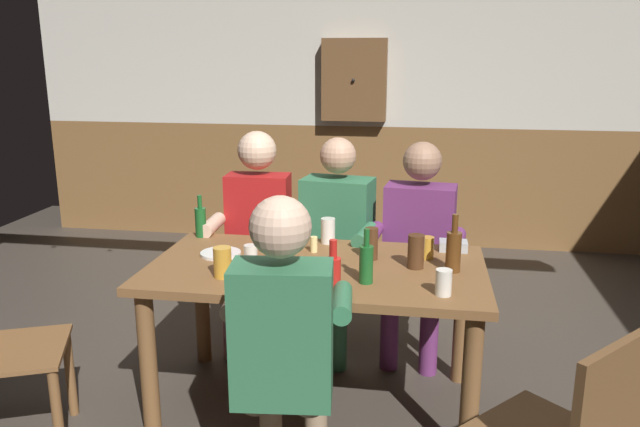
% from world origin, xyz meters
% --- Properties ---
extents(ground_plane, '(7.42, 7.42, 0.00)m').
position_xyz_m(ground_plane, '(0.00, 0.00, 0.00)').
color(ground_plane, '#423A33').
extents(back_wall_upper, '(6.18, 0.12, 1.41)m').
position_xyz_m(back_wall_upper, '(0.00, 2.94, 1.78)').
color(back_wall_upper, beige).
extents(back_wall_wainscot, '(6.18, 0.12, 1.07)m').
position_xyz_m(back_wall_wainscot, '(0.00, 2.94, 0.54)').
color(back_wall_wainscot, brown).
rests_on(back_wall_wainscot, ground_plane).
extents(dining_table, '(1.58, 0.87, 0.73)m').
position_xyz_m(dining_table, '(0.00, 0.08, 0.62)').
color(dining_table, brown).
rests_on(dining_table, ground_plane).
extents(person_0, '(0.52, 0.50, 1.27)m').
position_xyz_m(person_0, '(-0.47, 0.74, 0.70)').
color(person_0, '#AD1919').
rests_on(person_0, ground_plane).
extents(person_1, '(0.58, 0.59, 1.24)m').
position_xyz_m(person_1, '(-0.01, 0.75, 0.69)').
color(person_1, '#33724C').
rests_on(person_1, ground_plane).
extents(person_2, '(0.56, 0.55, 1.23)m').
position_xyz_m(person_2, '(0.47, 0.75, 0.68)').
color(person_2, '#6B2D66').
rests_on(person_2, ground_plane).
extents(person_3, '(0.53, 0.54, 1.23)m').
position_xyz_m(person_3, '(-0.01, -0.58, 0.68)').
color(person_3, '#33724C').
rests_on(person_3, ground_plane).
extents(table_candle, '(0.04, 0.04, 0.08)m').
position_xyz_m(table_candle, '(-0.05, 0.28, 0.77)').
color(table_candle, '#F9E08C').
rests_on(table_candle, dining_table).
extents(condiment_caddy, '(0.14, 0.10, 0.05)m').
position_xyz_m(condiment_caddy, '(0.65, 0.42, 0.76)').
color(condiment_caddy, '#B2B7BC').
rests_on(condiment_caddy, dining_table).
extents(plate_0, '(0.20, 0.20, 0.01)m').
position_xyz_m(plate_0, '(-0.50, 0.16, 0.74)').
color(plate_0, white).
rests_on(plate_0, dining_table).
extents(bottle_0, '(0.07, 0.07, 0.27)m').
position_xyz_m(bottle_0, '(0.63, 0.10, 0.83)').
color(bottle_0, '#593314').
rests_on(bottle_0, dining_table).
extents(bottle_1, '(0.06, 0.06, 0.24)m').
position_xyz_m(bottle_1, '(0.25, -0.11, 0.82)').
color(bottle_1, '#195923').
rests_on(bottle_1, dining_table).
extents(bottle_2, '(0.06, 0.06, 0.23)m').
position_xyz_m(bottle_2, '(-0.70, 0.45, 0.82)').
color(bottle_2, '#195923').
rests_on(bottle_2, dining_table).
extents(bottle_3, '(0.07, 0.07, 0.23)m').
position_xyz_m(bottle_3, '(0.12, -0.23, 0.82)').
color(bottle_3, red).
rests_on(bottle_3, dining_table).
extents(pint_glass_0, '(0.06, 0.06, 0.10)m').
position_xyz_m(pint_glass_0, '(-0.30, 0.02, 0.78)').
color(pint_glass_0, white).
rests_on(pint_glass_0, dining_table).
extents(pint_glass_1, '(0.07, 0.07, 0.13)m').
position_xyz_m(pint_glass_1, '(0.00, 0.44, 0.80)').
color(pint_glass_1, white).
rests_on(pint_glass_1, dining_table).
extents(pint_glass_2, '(0.06, 0.06, 0.16)m').
position_xyz_m(pint_glass_2, '(0.25, 0.21, 0.81)').
color(pint_glass_2, '#4C2D19').
rests_on(pint_glass_2, dining_table).
extents(pint_glass_3, '(0.08, 0.08, 0.16)m').
position_xyz_m(pint_glass_3, '(0.46, 0.12, 0.81)').
color(pint_glass_3, '#4C2D19').
rests_on(pint_glass_3, dining_table).
extents(pint_glass_4, '(0.08, 0.08, 0.14)m').
position_xyz_m(pint_glass_4, '(-0.39, -0.14, 0.80)').
color(pint_glass_4, gold).
rests_on(pint_glass_4, dining_table).
extents(pint_glass_5, '(0.07, 0.07, 0.11)m').
position_xyz_m(pint_glass_5, '(0.51, 0.27, 0.79)').
color(pint_glass_5, gold).
rests_on(pint_glass_5, dining_table).
extents(pint_glass_6, '(0.07, 0.07, 0.11)m').
position_xyz_m(pint_glass_6, '(0.58, -0.20, 0.79)').
color(pint_glass_6, white).
rests_on(pint_glass_6, dining_table).
extents(pint_glass_7, '(0.07, 0.07, 0.12)m').
position_xyz_m(pint_glass_7, '(-0.16, 0.35, 0.79)').
color(pint_glass_7, gold).
rests_on(pint_glass_7, dining_table).
extents(wall_dart_cabinet, '(0.56, 0.15, 0.70)m').
position_xyz_m(wall_dart_cabinet, '(-0.13, 2.81, 1.48)').
color(wall_dart_cabinet, brown).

